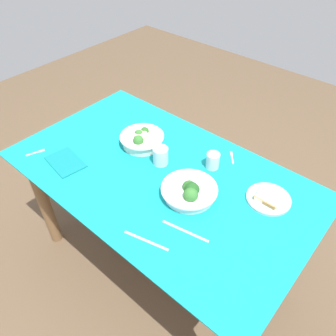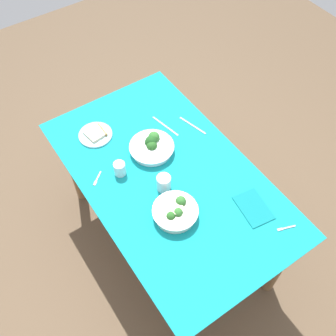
{
  "view_description": "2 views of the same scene",
  "coord_description": "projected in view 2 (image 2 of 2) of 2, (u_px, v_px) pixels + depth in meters",
  "views": [
    {
      "loc": [
        0.8,
        -0.86,
        1.85
      ],
      "look_at": [
        0.03,
        0.02,
        0.79
      ],
      "focal_mm": 35.61,
      "sensor_mm": 36.0,
      "label": 1
    },
    {
      "loc": [
        -1.02,
        0.69,
        2.51
      ],
      "look_at": [
        0.02,
        -0.01,
        0.79
      ],
      "focal_mm": 42.21,
      "sensor_mm": 36.0,
      "label": 2
    }
  ],
  "objects": [
    {
      "name": "bread_side_plate",
      "position": [
        96.0,
        134.0,
        2.31
      ],
      "size": [
        0.2,
        0.2,
        0.03
      ],
      "color": "#99C6D1",
      "rests_on": "dining_table"
    },
    {
      "name": "table_knife_left",
      "position": [
        165.0,
        126.0,
        2.36
      ],
      "size": [
        0.21,
        0.05,
        0.0
      ],
      "primitive_type": "cube",
      "rotation": [
        0.0,
        0.0,
        3.34
      ],
      "color": "#B7B7BC",
      "rests_on": "dining_table"
    },
    {
      "name": "water_glass_center",
      "position": [
        164.0,
        183.0,
        2.07
      ],
      "size": [
        0.08,
        0.08,
        0.09
      ],
      "primitive_type": "cylinder",
      "color": "silver",
      "rests_on": "dining_table"
    },
    {
      "name": "broccoli_bowl_near",
      "position": [
        152.0,
        146.0,
        2.23
      ],
      "size": [
        0.25,
        0.25,
        0.09
      ],
      "color": "white",
      "rests_on": "dining_table"
    },
    {
      "name": "water_glass_side",
      "position": [
        120.0,
        169.0,
        2.13
      ],
      "size": [
        0.06,
        0.06,
        0.08
      ],
      "primitive_type": "cylinder",
      "color": "silver",
      "rests_on": "dining_table"
    },
    {
      "name": "fork_by_far_bowl",
      "position": [
        285.0,
        228.0,
        1.96
      ],
      "size": [
        0.04,
        0.1,
        0.0
      ],
      "rotation": [
        0.0,
        0.0,
        1.23
      ],
      "color": "#B7B7BC",
      "rests_on": "dining_table"
    },
    {
      "name": "napkin_folded_upper",
      "position": [
        253.0,
        208.0,
        2.03
      ],
      "size": [
        0.22,
        0.17,
        0.01
      ],
      "primitive_type": "cube",
      "rotation": [
        0.0,
        0.0,
        -0.15
      ],
      "color": "#0F777D",
      "rests_on": "dining_table"
    },
    {
      "name": "table_knife_right",
      "position": [
        193.0,
        126.0,
        2.36
      ],
      "size": [
        0.2,
        0.06,
        0.0
      ],
      "primitive_type": "cube",
      "rotation": [
        0.0,
        0.0,
        3.39
      ],
      "color": "#B7B7BC",
      "rests_on": "dining_table"
    },
    {
      "name": "fork_by_near_bowl",
      "position": [
        97.0,
        179.0,
        2.13
      ],
      "size": [
        0.07,
        0.08,
        0.0
      ],
      "rotation": [
        0.0,
        0.0,
        2.26
      ],
      "color": "#B7B7BC",
      "rests_on": "dining_table"
    },
    {
      "name": "dining_table",
      "position": [
        168.0,
        187.0,
        2.24
      ],
      "size": [
        1.49,
        0.87,
        0.75
      ],
      "color": "teal",
      "rests_on": "ground_plane"
    },
    {
      "name": "broccoli_bowl_far",
      "position": [
        176.0,
        212.0,
        1.98
      ],
      "size": [
        0.23,
        0.23,
        0.09
      ],
      "color": "silver",
      "rests_on": "dining_table"
    },
    {
      "name": "ground_plane",
      "position": [
        168.0,
        237.0,
        2.76
      ],
      "size": [
        6.0,
        6.0,
        0.0
      ],
      "primitive_type": "plane",
      "color": "brown"
    }
  ]
}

